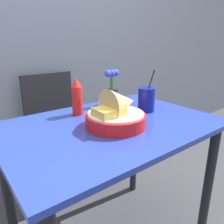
# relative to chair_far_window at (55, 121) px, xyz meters

# --- Properties ---
(wall_window) EXTENTS (7.00, 0.06, 2.60)m
(wall_window) POSITION_rel_chair_far_window_xyz_m (-0.03, 0.20, 0.76)
(wall_window) COLOR slate
(wall_window) RESTS_ON ground_plane
(dining_table) EXTENTS (1.03, 0.72, 0.77)m
(dining_table) POSITION_rel_chair_far_window_xyz_m (-0.03, -0.77, 0.10)
(dining_table) COLOR #233893
(dining_table) RESTS_ON ground_plane
(chair_far_window) EXTENTS (0.40, 0.40, 0.92)m
(chair_far_window) POSITION_rel_chair_far_window_xyz_m (0.00, 0.00, 0.00)
(chair_far_window) COLOR black
(chair_far_window) RESTS_ON ground_plane
(food_basket) EXTENTS (0.28, 0.28, 0.18)m
(food_basket) POSITION_rel_chair_far_window_xyz_m (-0.03, -0.82, 0.29)
(food_basket) COLOR red
(food_basket) RESTS_ON dining_table
(ketchup_bottle) EXTENTS (0.06, 0.06, 0.19)m
(ketchup_bottle) POSITION_rel_chair_far_window_xyz_m (-0.09, -0.56, 0.32)
(ketchup_bottle) COLOR red
(ketchup_bottle) RESTS_ON dining_table
(drink_cup) EXTENTS (0.09, 0.09, 0.24)m
(drink_cup) POSITION_rel_chair_far_window_xyz_m (0.24, -0.74, 0.29)
(drink_cup) COLOR navy
(drink_cup) RESTS_ON dining_table
(flower_vase) EXTENTS (0.10, 0.08, 0.22)m
(flower_vase) POSITION_rel_chair_far_window_xyz_m (0.17, -0.52, 0.32)
(flower_vase) COLOR black
(flower_vase) RESTS_ON dining_table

